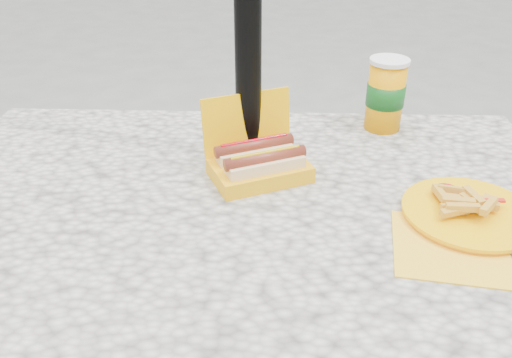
{
  "coord_description": "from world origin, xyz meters",
  "views": [
    {
      "loc": [
        0.05,
        -0.82,
        1.27
      ],
      "look_at": [
        0.02,
        -0.01,
        0.8
      ],
      "focal_mm": 38.0,
      "sensor_mm": 36.0,
      "label": 1
    }
  ],
  "objects": [
    {
      "name": "picnic_table",
      "position": [
        0.0,
        0.0,
        0.64
      ],
      "size": [
        1.2,
        0.8,
        0.75
      ],
      "color": "beige",
      "rests_on": "ground"
    },
    {
      "name": "hotdog_box",
      "position": [
        0.02,
        0.09,
        0.78
      ],
      "size": [
        0.22,
        0.19,
        0.15
      ],
      "rotation": [
        0.0,
        0.0,
        0.42
      ],
      "color": "#FFB601",
      "rests_on": "picnic_table"
    },
    {
      "name": "fries_plate",
      "position": [
        0.38,
        -0.05,
        0.76
      ],
      "size": [
        0.27,
        0.3,
        0.04
      ],
      "rotation": [
        0.0,
        0.0,
        -0.26
      ],
      "color": "yellow",
      "rests_on": "picnic_table"
    },
    {
      "name": "soda_cup",
      "position": [
        0.3,
        0.32,
        0.83
      ],
      "size": [
        0.09,
        0.09,
        0.16
      ],
      "rotation": [
        0.0,
        0.0,
        0.3
      ],
      "color": "#FF9C00",
      "rests_on": "picnic_table"
    }
  ]
}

